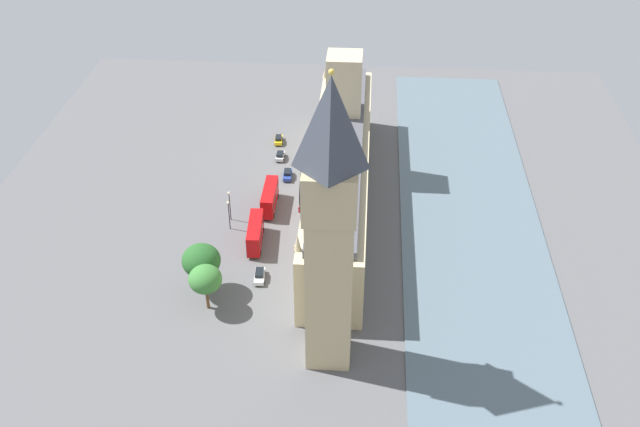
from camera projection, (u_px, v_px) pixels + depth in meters
The scene contains 17 objects.
ground_plane at pixel (330, 204), 154.54m from camera, with size 144.63×144.63×0.00m, color #565659.
river_thames at pixel (468, 210), 152.77m from camera, with size 28.14×130.17×0.25m, color slate.
parliament_building at pixel (340, 168), 150.96m from camera, with size 11.63×74.63×27.83m.
clock_tower at pixel (330, 226), 104.31m from camera, with size 7.87×7.87×49.61m.
car_yellow_cab_by_river_gate at pixel (279, 139), 175.79m from camera, with size 2.05×4.37×1.74m.
car_silver_kerbside at pixel (280, 156), 169.45m from camera, with size 1.91×4.04×1.74m.
car_blue_midblock at pixel (288, 174), 162.72m from camera, with size 2.00×4.43×1.74m.
double_decker_bus_under_trees at pixel (270, 197), 152.07m from camera, with size 2.66×10.50×4.75m.
double_decker_bus_trailing at pixel (255, 233), 141.85m from camera, with size 3.17×10.63×4.75m.
car_white_leading at pixel (260, 275), 133.99m from camera, with size 2.09×4.55×1.74m.
pedestrian_near_tower at pixel (295, 249), 140.74m from camera, with size 0.68×0.60×1.66m.
pedestrian_far_end at pixel (309, 143), 174.78m from camera, with size 0.69×0.62×1.67m.
pedestrian_corner at pixel (299, 209), 151.81m from camera, with size 0.60×0.66×1.57m.
plane_tree_opposite_hall at pixel (205, 279), 124.54m from camera, with size 5.73×5.73×8.86m.
plane_tree_slot_10 at pixel (201, 261), 128.09m from camera, with size 6.80×6.80×9.70m.
street_lamp_slot_11 at pixel (229, 200), 147.36m from camera, with size 0.56×0.56×6.76m.
street_lamp_slot_12 at pixel (229, 210), 144.83m from camera, with size 0.56×0.56×6.54m.
Camera 1 is at (-7.11, 127.78, 86.67)m, focal length 41.27 mm.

